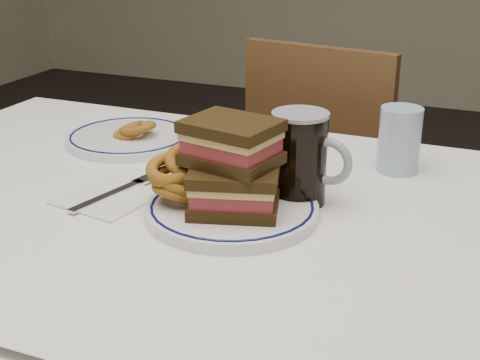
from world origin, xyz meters
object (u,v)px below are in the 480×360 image
at_px(beer_mug, 301,158).
at_px(far_plate, 129,138).
at_px(chair_far, 331,184).
at_px(reuben_sandwich, 233,166).
at_px(main_plate, 232,209).

height_order(beer_mug, far_plate, beer_mug).
bearing_deg(chair_far, beer_mug, -79.41).
height_order(chair_far, far_plate, chair_far).
height_order(chair_far, reuben_sandwich, reuben_sandwich).
relative_size(main_plate, far_plate, 1.06).
xyz_separation_m(main_plate, reuben_sandwich, (0.01, -0.01, 0.07)).
distance_m(main_plate, beer_mug, 0.14).
relative_size(chair_far, main_plate, 3.32).
bearing_deg(far_plate, beer_mug, -20.51).
bearing_deg(far_plate, reuben_sandwich, -36.85).
xyz_separation_m(chair_far, reuben_sandwich, (0.07, -0.85, 0.36)).
xyz_separation_m(beer_mug, far_plate, (-0.41, 0.15, -0.07)).
relative_size(reuben_sandwich, far_plate, 0.65).
bearing_deg(far_plate, chair_far, 65.74).
height_order(main_plate, reuben_sandwich, reuben_sandwich).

